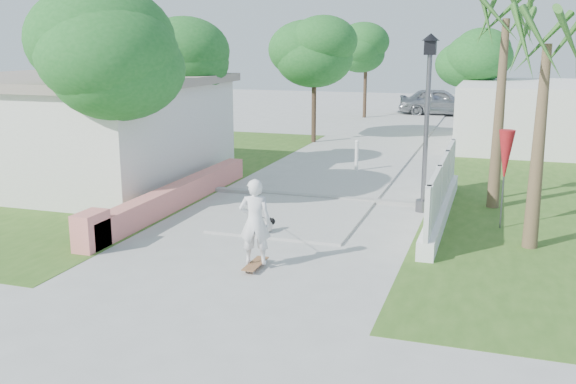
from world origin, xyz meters
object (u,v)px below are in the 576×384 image
at_px(bollard, 357,155).
at_px(patio_umbrella, 505,157).
at_px(skateboarder, 257,218).
at_px(parked_car, 439,102).
at_px(street_lamp, 427,117).
at_px(dog, 268,226).

distance_m(bollard, patio_umbrella, 7.25).
relative_size(skateboarder, parked_car, 0.59).
relative_size(bollard, patio_umbrella, 0.47).
bearing_deg(patio_umbrella, skateboarder, -142.51).
xyz_separation_m(patio_umbrella, parked_car, (-3.60, 23.98, -0.88)).
height_order(patio_umbrella, parked_car, patio_umbrella).
xyz_separation_m(street_lamp, patio_umbrella, (1.90, -1.00, -0.74)).
xyz_separation_m(bollard, patio_umbrella, (4.60, -5.50, 1.10)).
height_order(patio_umbrella, skateboarder, patio_umbrella).
bearing_deg(parked_car, bollard, 171.55).
distance_m(skateboarder, parked_car, 27.58).
xyz_separation_m(skateboarder, parked_car, (1.08, 27.56, 0.01)).
bearing_deg(patio_umbrella, street_lamp, 152.24).
xyz_separation_m(bollard, skateboarder, (-0.08, -9.09, 0.21)).
height_order(street_lamp, skateboarder, street_lamp).
bearing_deg(parked_car, skateboarder, 172.41).
xyz_separation_m(street_lamp, dog, (-3.07, -3.14, -2.22)).
bearing_deg(street_lamp, skateboarder, -121.19).
bearing_deg(dog, patio_umbrella, 38.85).
xyz_separation_m(street_lamp, bollard, (-2.70, 4.50, -1.84)).
distance_m(skateboarder, dog, 1.59).
bearing_deg(bollard, skateboarder, -90.49).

